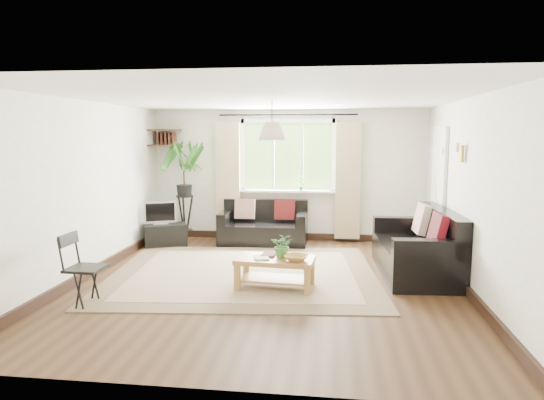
# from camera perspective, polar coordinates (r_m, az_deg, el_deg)

# --- Properties ---
(floor) EXTENTS (5.50, 5.50, 0.00)m
(floor) POSITION_cam_1_polar(r_m,az_deg,el_deg) (6.50, -0.44, -9.68)
(floor) COLOR black
(floor) RESTS_ON ground
(ceiling) EXTENTS (5.50, 5.50, 0.00)m
(ceiling) POSITION_cam_1_polar(r_m,az_deg,el_deg) (6.22, -0.47, 11.92)
(ceiling) COLOR white
(ceiling) RESTS_ON floor
(wall_back) EXTENTS (5.00, 0.02, 2.40)m
(wall_back) POSITION_cam_1_polar(r_m,az_deg,el_deg) (8.97, 1.87, 2.93)
(wall_back) COLOR silver
(wall_back) RESTS_ON floor
(wall_front) EXTENTS (5.00, 0.02, 2.40)m
(wall_front) POSITION_cam_1_polar(r_m,az_deg,el_deg) (3.57, -6.30, -4.28)
(wall_front) COLOR silver
(wall_front) RESTS_ON floor
(wall_left) EXTENTS (0.02, 5.50, 2.40)m
(wall_left) POSITION_cam_1_polar(r_m,az_deg,el_deg) (7.03, -21.11, 1.12)
(wall_left) COLOR silver
(wall_left) RESTS_ON floor
(wall_right) EXTENTS (0.02, 5.50, 2.40)m
(wall_right) POSITION_cam_1_polar(r_m,az_deg,el_deg) (6.42, 22.26, 0.49)
(wall_right) COLOR silver
(wall_right) RESTS_ON floor
(rug) EXTENTS (3.93, 3.46, 0.02)m
(rug) POSITION_cam_1_polar(r_m,az_deg,el_deg) (6.90, -3.34, -8.57)
(rug) COLOR beige
(rug) RESTS_ON floor
(window) EXTENTS (2.50, 0.16, 2.16)m
(window) POSITION_cam_1_polar(r_m,az_deg,el_deg) (8.91, 1.85, 5.16)
(window) COLOR white
(window) RESTS_ON wall_back
(door) EXTENTS (0.06, 0.96, 2.06)m
(door) POSITION_cam_1_polar(r_m,az_deg,el_deg) (8.08, 18.87, 0.58)
(door) COLOR silver
(door) RESTS_ON wall_right
(corner_shelf) EXTENTS (0.50, 0.50, 0.34)m
(corner_shelf) POSITION_cam_1_polar(r_m,az_deg,el_deg) (9.18, -12.50, 7.18)
(corner_shelf) COLOR black
(corner_shelf) RESTS_ON wall_back
(pendant_lamp) EXTENTS (0.36, 0.36, 0.54)m
(pendant_lamp) POSITION_cam_1_polar(r_m,az_deg,el_deg) (6.60, 0.00, 8.63)
(pendant_lamp) COLOR beige
(pendant_lamp) RESTS_ON ceiling
(wall_sconce) EXTENTS (0.12, 0.12, 0.28)m
(wall_sconce) POSITION_cam_1_polar(r_m,az_deg,el_deg) (6.65, 21.24, 5.44)
(wall_sconce) COLOR beige
(wall_sconce) RESTS_ON wall_right
(sofa_back) EXTENTS (1.55, 0.78, 0.73)m
(sofa_back) POSITION_cam_1_polar(r_m,az_deg,el_deg) (8.68, -1.01, -2.78)
(sofa_back) COLOR black
(sofa_back) RESTS_ON floor
(sofa_right) EXTENTS (1.89, 1.02, 0.87)m
(sofa_right) POSITION_cam_1_polar(r_m,az_deg,el_deg) (7.06, 16.48, -4.97)
(sofa_right) COLOR black
(sofa_right) RESTS_ON floor
(coffee_table) EXTENTS (1.02, 0.61, 0.40)m
(coffee_table) POSITION_cam_1_polar(r_m,az_deg,el_deg) (6.21, 0.38, -8.59)
(coffee_table) COLOR olive
(coffee_table) RESTS_ON floor
(table_plant) EXTENTS (0.30, 0.27, 0.31)m
(table_plant) POSITION_cam_1_polar(r_m,az_deg,el_deg) (6.15, 1.28, -5.35)
(table_plant) COLOR #34692A
(table_plant) RESTS_ON coffee_table
(bowl) EXTENTS (0.36, 0.36, 0.07)m
(bowl) POSITION_cam_1_polar(r_m,az_deg,el_deg) (6.02, 2.87, -6.81)
(bowl) COLOR #A37938
(bowl) RESTS_ON coffee_table
(book_a) EXTENTS (0.23, 0.28, 0.02)m
(book_a) POSITION_cam_1_polar(r_m,az_deg,el_deg) (6.13, -2.08, -6.79)
(book_a) COLOR silver
(book_a) RESTS_ON coffee_table
(book_b) EXTENTS (0.20, 0.26, 0.02)m
(book_b) POSITION_cam_1_polar(r_m,az_deg,el_deg) (6.30, -1.17, -6.37)
(book_b) COLOR #562C22
(book_b) RESTS_ON coffee_table
(tv_stand) EXTENTS (0.82, 0.67, 0.39)m
(tv_stand) POSITION_cam_1_polar(r_m,az_deg,el_deg) (8.75, -12.43, -4.03)
(tv_stand) COLOR black
(tv_stand) RESTS_ON floor
(tv) EXTENTS (0.58, 0.40, 0.42)m
(tv) POSITION_cam_1_polar(r_m,az_deg,el_deg) (8.70, -13.02, -1.40)
(tv) COLOR #A5A5AA
(tv) RESTS_ON tv_stand
(palm_stand) EXTENTS (0.75, 0.75, 1.83)m
(palm_stand) POSITION_cam_1_polar(r_m,az_deg,el_deg) (8.95, -10.27, 0.98)
(palm_stand) COLOR black
(palm_stand) RESTS_ON floor
(folding_chair) EXTENTS (0.44, 0.44, 0.83)m
(folding_chair) POSITION_cam_1_polar(r_m,az_deg,el_deg) (5.97, -21.04, -7.64)
(folding_chair) COLOR black
(folding_chair) RESTS_ON floor
(sill_plant) EXTENTS (0.14, 0.10, 0.27)m
(sill_plant) POSITION_cam_1_polar(r_m,az_deg,el_deg) (8.84, 3.41, 1.98)
(sill_plant) COLOR #2D6023
(sill_plant) RESTS_ON window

